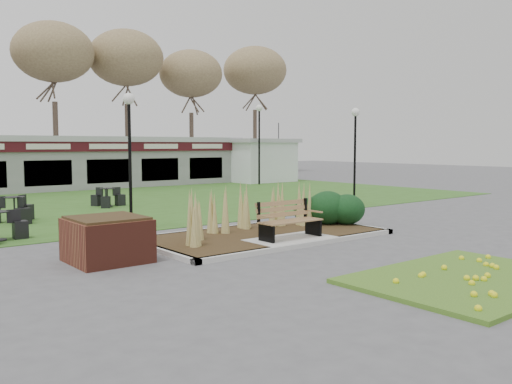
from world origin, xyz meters
TOP-DOWN VIEW (x-y plane):
  - ground at (0.00, 0.00)m, footprint 100.00×100.00m
  - lawn at (0.00, 12.00)m, footprint 34.00×16.00m
  - flower_bed at (0.00, -4.60)m, footprint 4.20×3.00m
  - planting_bed at (1.27, 1.35)m, footprint 6.75×3.40m
  - park_bench at (0.00, 0.25)m, footprint 1.70×0.66m
  - brick_planter at (-4.40, 1.00)m, footprint 1.50×1.50m
  - food_pavilion at (0.00, 19.96)m, footprint 24.60×3.40m
  - service_hut at (13.50, 18.00)m, footprint 4.40×3.40m
  - lamp_post_near_right at (7.04, 4.25)m, footprint 0.32×0.32m
  - lamp_post_mid_right at (-2.22, 4.42)m, footprint 0.32×0.32m
  - lamp_post_far_right at (11.86, 16.07)m, footprint 0.40×0.40m
  - bistro_set_b at (-4.36, 8.18)m, footprint 1.49×1.42m
  - bistro_set_d at (-0.30, 10.52)m, footprint 1.18×1.36m
  - patio_umbrella at (15.10, 18.00)m, footprint 2.70×2.73m

SIDE VIEW (x-z plane):
  - ground at x=0.00m, z-range 0.00..0.00m
  - lawn at x=0.00m, z-range 0.00..0.02m
  - flower_bed at x=0.00m, z-range -0.01..0.15m
  - bistro_set_d at x=-0.30m, z-range -0.10..0.62m
  - bistro_set_b at x=-4.36m, z-range -0.11..0.69m
  - planting_bed at x=1.27m, z-range -0.27..1.00m
  - brick_planter at x=-4.40m, z-range 0.00..0.95m
  - park_bench at x=0.00m, z-range 0.12..1.05m
  - service_hut at x=13.50m, z-range 0.04..2.86m
  - food_pavilion at x=0.00m, z-range 0.03..2.93m
  - patio_umbrella at x=15.10m, z-range 0.38..3.18m
  - lamp_post_near_right at x=7.04m, z-range 0.88..4.72m
  - lamp_post_mid_right at x=-2.22m, z-range 0.89..4.76m
  - lamp_post_far_right at x=11.86m, z-range 1.11..5.97m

